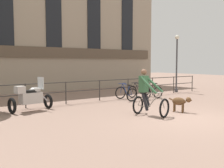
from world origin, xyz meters
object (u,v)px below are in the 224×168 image
Objects in this scene: cyclist_with_bike at (148,95)px; dog at (181,101)px; parked_bicycle_near_lamp at (126,93)px; street_lamp at (177,60)px; parked_motorcycle at (30,97)px; parked_bicycle_mid_left at (139,92)px; parked_bicycle_mid_right at (151,91)px.

cyclist_with_bike is 1.54m from dog.
parked_bicycle_near_lamp is 5.34m from street_lamp.
parked_bicycle_near_lamp is at bearing -97.22° from parked_motorcycle.
parked_bicycle_mid_left is 0.91m from parked_bicycle_mid_right.
dog is 0.75× the size of parked_bicycle_mid_left.
parked_motorcycle is 1.53× the size of parked_bicycle_mid_left.
dog is 0.23× the size of street_lamp.
parked_bicycle_near_lamp is 1.02× the size of parked_bicycle_mid_right.
dog is at bearing 63.10° from parked_bicycle_mid_right.
parked_bicycle_near_lamp is (5.02, 0.15, -0.20)m from parked_motorcycle.
parked_motorcycle is (-4.65, 3.65, 0.14)m from dog.
parked_motorcycle is 1.53× the size of parked_bicycle_mid_right.
parked_bicycle_mid_left is (2.74, 3.48, -0.41)m from cyclist_with_bike.
parked_bicycle_mid_left is (0.91, -0.00, 0.00)m from parked_bicycle_near_lamp.
parked_bicycle_mid_left is at bearing -97.48° from parked_motorcycle.
cyclist_with_bike is 4.45m from parked_bicycle_mid_left.
parked_bicycle_mid_left is 4.51m from street_lamp.
cyclist_with_bike reaches higher than dog.
cyclist_with_bike is 4.62m from parked_motorcycle.
parked_motorcycle is at bearing 118.82° from cyclist_with_bike.
parked_motorcycle is 0.47× the size of street_lamp.
street_lamp is at bearing -160.99° from parked_bicycle_mid_right.
parked_bicycle_mid_right is at bearing 28.82° from cyclist_with_bike.
parked_bicycle_mid_right is at bearing 176.69° from parked_bicycle_mid_left.
street_lamp is (4.06, 0.91, 1.74)m from parked_bicycle_mid_left.
parked_bicycle_mid_left is (1.27, 3.80, -0.06)m from dog.
parked_motorcycle is 5.02m from parked_bicycle_near_lamp.
parked_bicycle_mid_right is (0.91, -0.00, -0.00)m from parked_bicycle_mid_left.
parked_motorcycle reaches higher than dog.
parked_bicycle_mid_right is (1.82, -0.00, 0.00)m from parked_bicycle_near_lamp.
parked_bicycle_mid_right is (6.83, 0.15, -0.20)m from parked_motorcycle.
dog is 0.74× the size of parked_bicycle_near_lamp.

